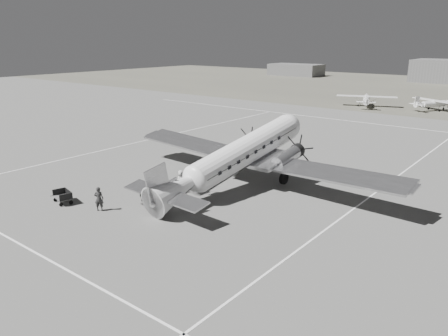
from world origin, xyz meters
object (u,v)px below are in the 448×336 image
shed_secondary (296,70)px  baggage_cart_far (63,197)px  ground_crew (99,199)px  dc3_airliner (239,157)px  light_plane_right (434,105)px  baggage_cart_near (150,195)px  ramp_agent (156,189)px  passenger (181,181)px  light_plane_left (366,101)px

shed_secondary → baggage_cart_far: size_ratio=10.39×
ground_crew → dc3_airliner: bearing=-153.4°
ground_crew → light_plane_right: bearing=-134.8°
baggage_cart_near → ramp_agent: (0.22, 0.50, 0.44)m
light_plane_right → passenger: light_plane_right is taller
light_plane_left → ground_crew: light_plane_left is taller
light_plane_right → baggage_cart_far: 68.32m
light_plane_left → passenger: bearing=-104.2°
passenger → ground_crew: bearing=168.6°
dc3_airliner → baggage_cart_near: bearing=-114.9°
ramp_agent → baggage_cart_far: bearing=151.1°
shed_secondary → passenger: size_ratio=9.30×
ground_crew → ramp_agent: (1.50, 4.37, -0.08)m
light_plane_right → ramp_agent: bearing=-63.8°
baggage_cart_far → passenger: passenger is taller
baggage_cart_near → dc3_airliner: bearing=29.2°
light_plane_left → dc3_airliner: bearing=-100.7°
baggage_cart_far → passenger: size_ratio=0.90×
dc3_airliner → baggage_cart_far: size_ratio=16.24×
shed_secondary → passenger: shed_secondary is taller
shed_secondary → light_plane_left: (48.08, -58.60, -0.84)m
baggage_cart_far → ground_crew: ground_crew is taller
ground_crew → passenger: passenger is taller
dc3_airliner → ramp_agent: (-3.44, -6.37, -1.83)m
light_plane_left → baggage_cart_far: bearing=-109.9°
shed_secondary → light_plane_right: bearing=-43.2°
shed_secondary → light_plane_right: (59.40, -55.78, -0.93)m
light_plane_left → passenger: light_plane_left is taller
baggage_cart_near → ground_crew: ground_crew is taller
dc3_airliner → light_plane_right: size_ratio=2.73×
light_plane_left → baggage_cart_near: (5.40, -59.97, -0.74)m
dc3_airliner → passenger: dc3_airliner is taller
baggage_cart_far → passenger: (5.60, 7.52, 0.48)m
shed_secondary → ground_crew: size_ratio=9.65×
light_plane_right → baggage_cart_far: light_plane_right is taller
light_plane_right → shed_secondary: bearing=168.2°
dc3_airliner → passenger: bearing=-122.9°
light_plane_right → dc3_airliner: bearing=-60.9°
light_plane_left → shed_secondary: bearing=109.0°
light_plane_right → baggage_cart_near: 63.08m
light_plane_right → passenger: (-5.17, -59.95, -0.10)m
light_plane_right → light_plane_left: bearing=-134.6°
shed_secondary → baggage_cart_far: bearing=-68.5°
dc3_airliner → baggage_cart_far: bearing=-123.3°
baggage_cart_near → baggage_cart_far: (-4.85, -4.67, 0.07)m
shed_secondary → dc3_airliner: size_ratio=0.64×
dc3_airliner → ramp_agent: 7.47m
light_plane_left → baggage_cart_far: (0.55, -64.64, -0.67)m
ground_crew → ramp_agent: ground_crew is taller
ramp_agent → passenger: (0.52, 2.36, 0.11)m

